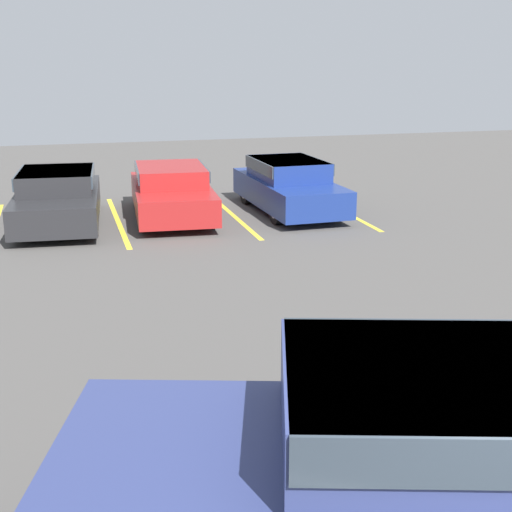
{
  "coord_description": "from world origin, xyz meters",
  "views": [
    {
      "loc": [
        -2.83,
        -2.95,
        3.84
      ],
      "look_at": [
        -0.13,
        6.7,
        1.0
      ],
      "focal_mm": 50.0,
      "sensor_mm": 36.0,
      "label": 1
    }
  ],
  "objects_px": {
    "parked_sedan_a": "(58,196)",
    "parked_sedan_c": "(289,184)",
    "pickup_truck": "(477,483)",
    "parked_sedan_b": "(172,190)"
  },
  "relations": [
    {
      "from": "parked_sedan_c",
      "to": "parked_sedan_a",
      "type": "bearing_deg",
      "value": -91.87
    },
    {
      "from": "pickup_truck",
      "to": "parked_sedan_b",
      "type": "height_order",
      "value": "pickup_truck"
    },
    {
      "from": "pickup_truck",
      "to": "parked_sedan_c",
      "type": "distance_m",
      "value": 13.31
    },
    {
      "from": "parked_sedan_c",
      "to": "parked_sedan_b",
      "type": "bearing_deg",
      "value": -94.22
    },
    {
      "from": "pickup_truck",
      "to": "parked_sedan_c",
      "type": "bearing_deg",
      "value": 94.51
    },
    {
      "from": "parked_sedan_b",
      "to": "parked_sedan_c",
      "type": "bearing_deg",
      "value": 91.58
    },
    {
      "from": "parked_sedan_b",
      "to": "parked_sedan_c",
      "type": "distance_m",
      "value": 2.95
    },
    {
      "from": "parked_sedan_a",
      "to": "parked_sedan_b",
      "type": "distance_m",
      "value": 2.68
    },
    {
      "from": "pickup_truck",
      "to": "parked_sedan_a",
      "type": "relative_size",
      "value": 1.44
    },
    {
      "from": "parked_sedan_a",
      "to": "parked_sedan_c",
      "type": "relative_size",
      "value": 1.01
    }
  ]
}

